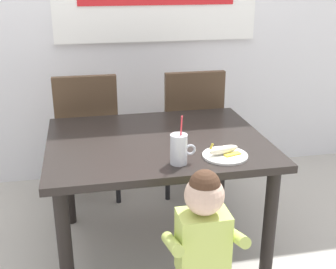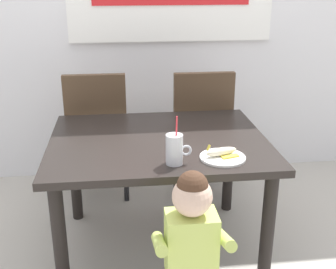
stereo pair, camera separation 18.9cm
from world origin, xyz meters
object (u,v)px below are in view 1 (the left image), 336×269
Objects in this scene: dining_chair_left at (88,130)px; toddler_standing at (203,236)px; dining_table at (157,155)px; snack_plate at (225,156)px; dining_chair_right at (190,125)px; peeled_banana at (224,150)px; milk_cup at (179,151)px.

toddler_standing is at bearing 107.58° from dining_chair_left.
dining_table is 0.44m from snack_plate.
snack_plate is (-0.08, -1.00, 0.18)m from dining_chair_right.
dining_table is 1.26× the size of dining_chair_right.
milk_cup is at bearing -169.35° from peeled_banana.
dining_table is at bearing 133.21° from snack_plate.
dining_table is 0.39m from milk_cup.
dining_chair_right is at bearing 72.63° from milk_cup.
dining_chair_right is 1.15× the size of toddler_standing.
dining_chair_left is 1.48m from toddler_standing.
peeled_banana is at bearing 61.27° from toddler_standing.
dining_table is 5.26× the size of snack_plate.
snack_plate is at bearing -46.79° from dining_table.
toddler_standing is 3.33× the size of milk_cup.
peeled_banana is at bearing 10.65° from milk_cup.
toddler_standing reaches higher than snack_plate.
dining_chair_left is 0.75m from dining_chair_right.
dining_table is 1.26× the size of dining_chair_left.
milk_cup is at bearing -172.38° from snack_plate.
dining_chair_left is at bearing 122.92° from snack_plate.
milk_cup is at bearing 94.55° from toddler_standing.
dining_chair_left is at bearing 107.58° from toddler_standing.
dining_chair_left is (-0.37, 0.72, -0.08)m from dining_table.
dining_chair_left reaches higher than peeled_banana.
toddler_standing is (0.45, -1.41, -0.02)m from dining_chair_left.
milk_cup is (0.42, -1.06, 0.24)m from dining_chair_left.
toddler_standing is (-0.30, -1.39, -0.02)m from dining_chair_right.
toddler_standing is 0.50m from peeled_banana.
snack_plate is at bearing 85.60° from dining_chair_right.
peeled_banana is at bearing 85.45° from dining_chair_right.
dining_chair_right reaches higher than snack_plate.
snack_plate reaches higher than dining_table.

